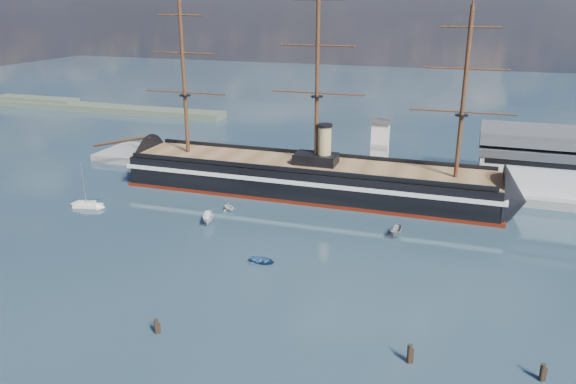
% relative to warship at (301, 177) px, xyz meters
% --- Properties ---
extents(ground, '(600.00, 600.00, 0.00)m').
position_rel_warship_xyz_m(ground, '(13.57, -20.00, -4.04)').
color(ground, '#1D3140').
rests_on(ground, ground).
extents(quay, '(180.00, 18.00, 2.00)m').
position_rel_warship_xyz_m(quay, '(23.57, 16.00, -4.04)').
color(quay, slate).
rests_on(quay, ground).
extents(quay_tower, '(5.00, 5.00, 15.00)m').
position_rel_warship_xyz_m(quay_tower, '(16.57, 13.00, 5.72)').
color(quay_tower, silver).
rests_on(quay_tower, ground).
extents(shoreline, '(120.00, 10.00, 4.00)m').
position_rel_warship_xyz_m(shoreline, '(-125.66, 75.00, -2.59)').
color(shoreline, '#3F4C38').
rests_on(shoreline, ground).
extents(warship, '(112.94, 16.98, 53.94)m').
position_rel_warship_xyz_m(warship, '(0.00, 0.00, 0.00)').
color(warship, black).
rests_on(warship, ground).
extents(sailboat, '(6.80, 3.27, 10.47)m').
position_rel_warship_xyz_m(sailboat, '(-42.77, -25.06, -3.37)').
color(sailboat, beige).
rests_on(sailboat, ground).
extents(motorboat_a, '(6.97, 4.62, 2.62)m').
position_rel_warship_xyz_m(motorboat_a, '(-12.55, -24.81, -4.04)').
color(motorboat_a, white).
rests_on(motorboat_a, ground).
extents(motorboat_b, '(1.40, 3.07, 1.40)m').
position_rel_warship_xyz_m(motorboat_b, '(5.08, -38.76, -4.04)').
color(motorboat_b, '#2B5385').
rests_on(motorboat_b, ground).
extents(motorboat_c, '(6.04, 2.62, 2.35)m').
position_rel_warship_xyz_m(motorboat_c, '(26.01, -19.08, -4.04)').
color(motorboat_c, gray).
rests_on(motorboat_c, ground).
extents(motorboat_d, '(5.31, 6.15, 2.11)m').
position_rel_warship_xyz_m(motorboat_d, '(-11.50, -16.74, -4.04)').
color(motorboat_d, silver).
rests_on(motorboat_d, ground).
extents(piling_near_left, '(0.64, 0.64, 2.88)m').
position_rel_warship_xyz_m(piling_near_left, '(-0.89, -64.46, -4.04)').
color(piling_near_left, black).
rests_on(piling_near_left, ground).
extents(piling_near_right, '(0.64, 0.64, 3.38)m').
position_rel_warship_xyz_m(piling_near_right, '(33.78, -59.83, -4.04)').
color(piling_near_right, black).
rests_on(piling_near_right, ground).
extents(piling_far_right, '(0.64, 0.64, 3.08)m').
position_rel_warship_xyz_m(piling_far_right, '(49.78, -58.21, -4.04)').
color(piling_far_right, black).
rests_on(piling_far_right, ground).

